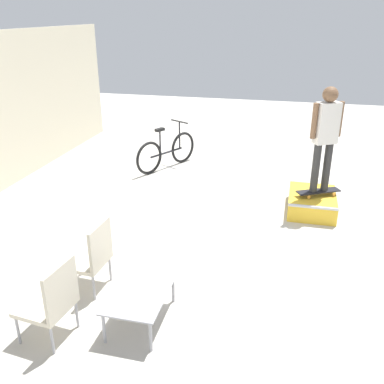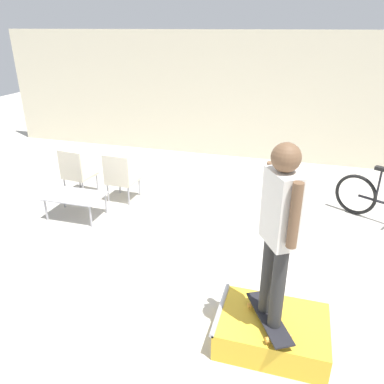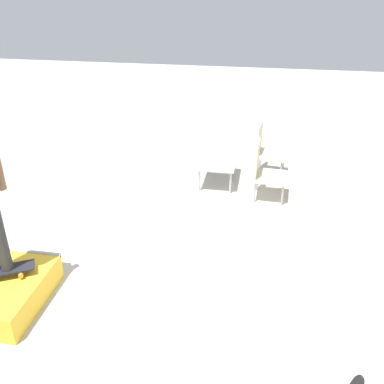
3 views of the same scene
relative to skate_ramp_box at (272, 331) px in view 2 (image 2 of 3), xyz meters
name	(u,v)px [view 2 (image 2 of 3)]	position (x,y,z in m)	size (l,w,h in m)	color
ground_plane	(160,250)	(-1.77, 1.34, -0.16)	(24.00, 24.00, 0.00)	#B7B2A8
house_wall_back	(226,96)	(-1.77, 6.03, 1.34)	(12.00, 0.06, 3.00)	beige
skate_ramp_box	(272,331)	(0.00, 0.00, 0.00)	(1.14, 0.82, 0.34)	gold
skateboard_on_ramp	(269,318)	(-0.04, -0.09, 0.24)	(0.55, 0.78, 0.07)	black
person_skater	(279,223)	(-0.04, -0.09, 1.32)	(0.37, 0.50, 1.80)	#2D2D2D
coffee_table	(75,198)	(-3.55, 1.95, 0.20)	(0.96, 0.63, 0.40)	#9E9EA3
patio_chair_left	(76,172)	(-4.02, 2.76, 0.34)	(0.58, 0.58, 0.94)	#99999E
patio_chair_right	(120,177)	(-3.09, 2.76, 0.34)	(0.55, 0.55, 0.94)	#99999E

